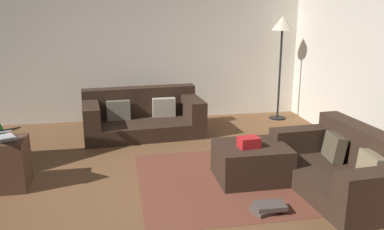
{
  "coord_description": "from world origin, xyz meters",
  "views": [
    {
      "loc": [
        -0.16,
        -3.99,
        1.97
      ],
      "look_at": [
        0.66,
        0.44,
        0.75
      ],
      "focal_mm": 38.3,
      "sensor_mm": 36.0,
      "label": 1
    }
  ],
  "objects_px": {
    "ottoman": "(251,162)",
    "book_stack": "(268,208)",
    "gift_box": "(249,142)",
    "couch_right": "(346,168)",
    "tv_remote": "(240,141)",
    "side_table": "(3,164)",
    "laptop": "(1,136)",
    "corner_lamp": "(282,31)",
    "couch_left": "(142,117)"
  },
  "relations": [
    {
      "from": "couch_right",
      "to": "laptop",
      "type": "bearing_deg",
      "value": 75.77
    },
    {
      "from": "side_table",
      "to": "book_stack",
      "type": "xyz_separation_m",
      "value": [
        2.67,
        -1.06,
        -0.23
      ]
    },
    {
      "from": "tv_remote",
      "to": "side_table",
      "type": "bearing_deg",
      "value": -163.4
    },
    {
      "from": "corner_lamp",
      "to": "side_table",
      "type": "bearing_deg",
      "value": -152.09
    },
    {
      "from": "couch_left",
      "to": "corner_lamp",
      "type": "xyz_separation_m",
      "value": [
        2.42,
        0.41,
        1.26
      ]
    },
    {
      "from": "couch_left",
      "to": "book_stack",
      "type": "distance_m",
      "value": 3.0
    },
    {
      "from": "side_table",
      "to": "corner_lamp",
      "type": "height_order",
      "value": "corner_lamp"
    },
    {
      "from": "ottoman",
      "to": "gift_box",
      "type": "distance_m",
      "value": 0.28
    },
    {
      "from": "ottoman",
      "to": "side_table",
      "type": "distance_m",
      "value": 2.78
    },
    {
      "from": "couch_left",
      "to": "gift_box",
      "type": "height_order",
      "value": "couch_left"
    },
    {
      "from": "ottoman",
      "to": "laptop",
      "type": "height_order",
      "value": "laptop"
    },
    {
      "from": "laptop",
      "to": "couch_right",
      "type": "bearing_deg",
      "value": -10.53
    },
    {
      "from": "tv_remote",
      "to": "couch_left",
      "type": "bearing_deg",
      "value": 137.95
    },
    {
      "from": "gift_box",
      "to": "corner_lamp",
      "type": "xyz_separation_m",
      "value": [
        1.36,
        2.48,
        1.06
      ]
    },
    {
      "from": "ottoman",
      "to": "book_stack",
      "type": "height_order",
      "value": "ottoman"
    },
    {
      "from": "ottoman",
      "to": "gift_box",
      "type": "bearing_deg",
      "value": -134.8
    },
    {
      "from": "couch_right",
      "to": "book_stack",
      "type": "relative_size",
      "value": 4.86
    },
    {
      "from": "gift_box",
      "to": "book_stack",
      "type": "relative_size",
      "value": 0.66
    },
    {
      "from": "tv_remote",
      "to": "side_table",
      "type": "xyz_separation_m",
      "value": [
        -2.66,
        0.13,
        -0.15
      ]
    },
    {
      "from": "couch_left",
      "to": "book_stack",
      "type": "xyz_separation_m",
      "value": [
        1.04,
        -2.81,
        -0.22
      ]
    },
    {
      "from": "side_table",
      "to": "gift_box",
      "type": "bearing_deg",
      "value": -6.91
    },
    {
      "from": "gift_box",
      "to": "corner_lamp",
      "type": "relative_size",
      "value": 0.13
    },
    {
      "from": "couch_right",
      "to": "tv_remote",
      "type": "xyz_separation_m",
      "value": [
        -1.02,
        0.6,
        0.17
      ]
    },
    {
      "from": "laptop",
      "to": "tv_remote",
      "type": "bearing_deg",
      "value": -1.61
    },
    {
      "from": "side_table",
      "to": "corner_lamp",
      "type": "xyz_separation_m",
      "value": [
        4.06,
        2.15,
        1.25
      ]
    },
    {
      "from": "couch_right",
      "to": "ottoman",
      "type": "height_order",
      "value": "couch_right"
    },
    {
      "from": "corner_lamp",
      "to": "book_stack",
      "type": "bearing_deg",
      "value": -113.35
    },
    {
      "from": "laptop",
      "to": "corner_lamp",
      "type": "relative_size",
      "value": 0.29
    },
    {
      "from": "ottoman",
      "to": "book_stack",
      "type": "distance_m",
      "value": 0.82
    },
    {
      "from": "ottoman",
      "to": "side_table",
      "type": "relative_size",
      "value": 1.44
    },
    {
      "from": "couch_right",
      "to": "tv_remote",
      "type": "relative_size",
      "value": 10.48
    },
    {
      "from": "tv_remote",
      "to": "side_table",
      "type": "relative_size",
      "value": 0.29
    },
    {
      "from": "couch_right",
      "to": "couch_left",
      "type": "bearing_deg",
      "value": 35.8
    },
    {
      "from": "gift_box",
      "to": "tv_remote",
      "type": "bearing_deg",
      "value": 102.33
    },
    {
      "from": "side_table",
      "to": "laptop",
      "type": "height_order",
      "value": "laptop"
    },
    {
      "from": "side_table",
      "to": "ottoman",
      "type": "bearing_deg",
      "value": -5.48
    },
    {
      "from": "couch_left",
      "to": "corner_lamp",
      "type": "relative_size",
      "value": 1.04
    },
    {
      "from": "corner_lamp",
      "to": "tv_remote",
      "type": "bearing_deg",
      "value": -121.62
    },
    {
      "from": "book_stack",
      "to": "couch_right",
      "type": "bearing_deg",
      "value": 18.03
    },
    {
      "from": "corner_lamp",
      "to": "couch_right",
      "type": "bearing_deg",
      "value": -97.51
    },
    {
      "from": "couch_left",
      "to": "side_table",
      "type": "bearing_deg",
      "value": 42.22
    },
    {
      "from": "couch_left",
      "to": "gift_box",
      "type": "relative_size",
      "value": 8.23
    },
    {
      "from": "gift_box",
      "to": "corner_lamp",
      "type": "height_order",
      "value": "corner_lamp"
    },
    {
      "from": "ottoman",
      "to": "book_stack",
      "type": "relative_size",
      "value": 2.34
    },
    {
      "from": "gift_box",
      "to": "laptop",
      "type": "xyz_separation_m",
      "value": [
        -2.67,
        0.27,
        0.14
      ]
    },
    {
      "from": "ottoman",
      "to": "tv_remote",
      "type": "height_order",
      "value": "tv_remote"
    },
    {
      "from": "couch_left",
      "to": "ottoman",
      "type": "xyz_separation_m",
      "value": [
        1.12,
        -2.01,
        -0.06
      ]
    },
    {
      "from": "laptop",
      "to": "book_stack",
      "type": "xyz_separation_m",
      "value": [
        2.64,
        -1.01,
        -0.57
      ]
    },
    {
      "from": "book_stack",
      "to": "corner_lamp",
      "type": "height_order",
      "value": "corner_lamp"
    },
    {
      "from": "couch_right",
      "to": "book_stack",
      "type": "distance_m",
      "value": 1.08
    }
  ]
}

